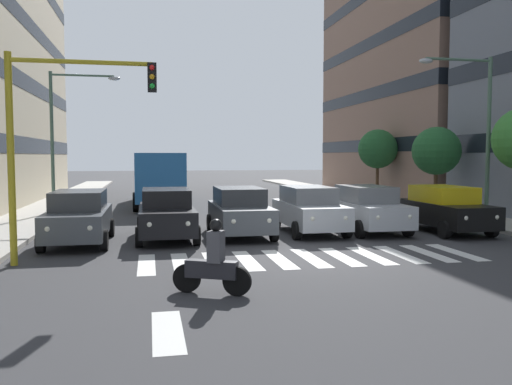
% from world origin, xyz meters
% --- Properties ---
extents(ground_plane, '(180.00, 180.00, 0.00)m').
position_xyz_m(ground_plane, '(0.00, 0.00, 0.00)').
color(ground_plane, '#38383A').
extents(building_left_block_0, '(9.54, 19.31, 21.49)m').
position_xyz_m(building_left_block_0, '(-15.70, -21.87, 10.75)').
color(building_left_block_0, '#846656').
rests_on(building_left_block_0, ground_plane).
extents(crosswalk_markings, '(9.45, 2.80, 0.01)m').
position_xyz_m(crosswalk_markings, '(0.00, 0.00, 0.00)').
color(crosswalk_markings, silver).
rests_on(crosswalk_markings, ground_plane).
extents(lane_arrow_1, '(0.50, 2.20, 0.01)m').
position_xyz_m(lane_arrow_1, '(4.14, 5.50, 0.00)').
color(lane_arrow_1, silver).
rests_on(lane_arrow_1, ground_plane).
extents(car_0, '(2.02, 4.44, 1.72)m').
position_xyz_m(car_0, '(-6.44, -3.85, 0.89)').
color(car_0, black).
rests_on(car_0, ground_plane).
extents(car_1, '(2.02, 4.44, 1.72)m').
position_xyz_m(car_1, '(-3.65, -4.56, 0.89)').
color(car_1, '#B2B7BC').
rests_on(car_1, ground_plane).
extents(car_2, '(2.02, 4.44, 1.72)m').
position_xyz_m(car_2, '(-1.39, -4.66, 0.89)').
color(car_2, '#B2B7BC').
rests_on(car_2, ground_plane).
extents(car_3, '(2.02, 4.44, 1.72)m').
position_xyz_m(car_3, '(1.25, -4.48, 0.89)').
color(car_3, '#474C51').
rests_on(car_3, ground_plane).
extents(car_4, '(2.02, 4.44, 1.72)m').
position_xyz_m(car_4, '(3.84, -4.23, 0.89)').
color(car_4, black).
rests_on(car_4, ground_plane).
extents(car_5, '(2.02, 4.44, 1.72)m').
position_xyz_m(car_5, '(6.66, -3.80, 0.89)').
color(car_5, '#474C51').
rests_on(car_5, ground_plane).
extents(bus_behind_traffic, '(2.78, 10.50, 3.00)m').
position_xyz_m(bus_behind_traffic, '(3.84, -17.24, 1.86)').
color(bus_behind_traffic, '#286BAD').
rests_on(bus_behind_traffic, ground_plane).
extents(motorcycle_with_rider, '(1.56, 0.85, 1.57)m').
position_xyz_m(motorcycle_with_rider, '(3.14, 3.34, 0.65)').
color(motorcycle_with_rider, black).
rests_on(motorcycle_with_rider, ground_plane).
extents(traffic_light_gantry, '(3.81, 0.36, 5.50)m').
position_xyz_m(traffic_light_gantry, '(6.83, -0.56, 3.66)').
color(traffic_light_gantry, '#AD991E').
rests_on(traffic_light_gantry, ground_plane).
extents(street_lamp_left, '(3.15, 0.28, 6.60)m').
position_xyz_m(street_lamp_left, '(-8.33, -4.87, 4.25)').
color(street_lamp_left, '#4C6B56').
rests_on(street_lamp_left, sidewalk_left).
extents(street_lamp_right, '(3.26, 0.28, 6.67)m').
position_xyz_m(street_lamp_right, '(8.31, -12.54, 4.31)').
color(street_lamp_right, '#4C6B56').
rests_on(street_lamp_right, sidewalk_right).
extents(street_tree_1, '(2.35, 2.35, 4.13)m').
position_xyz_m(street_tree_1, '(-9.42, -9.67, 3.09)').
color(street_tree_1, '#513823').
rests_on(street_tree_1, sidewalk_left).
extents(street_tree_2, '(2.48, 2.48, 4.39)m').
position_xyz_m(street_tree_2, '(-9.86, -17.43, 3.28)').
color(street_tree_2, '#513823').
rests_on(street_tree_2, sidewalk_left).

